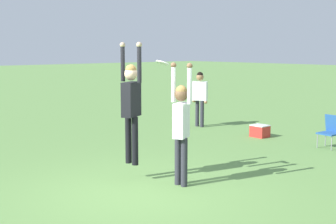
{
  "coord_description": "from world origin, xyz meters",
  "views": [
    {
      "loc": [
        6.27,
        -4.85,
        2.48
      ],
      "look_at": [
        -0.21,
        0.9,
        1.3
      ],
      "focal_mm": 50.0,
      "sensor_mm": 36.0,
      "label": 1
    }
  ],
  "objects_px": {
    "person_jumping": "(131,99)",
    "frisbee": "(162,63)",
    "person_defending": "(181,121)",
    "cooler_box": "(260,131)",
    "camping_chair_0": "(331,129)",
    "person_spectator_near": "(200,94)"
  },
  "relations": [
    {
      "from": "person_defending",
      "to": "camping_chair_0",
      "type": "height_order",
      "value": "person_defending"
    },
    {
      "from": "person_defending",
      "to": "cooler_box",
      "type": "xyz_separation_m",
      "value": [
        -1.96,
        4.89,
        -1.02
      ]
    },
    {
      "from": "person_defending",
      "to": "frisbee",
      "type": "height_order",
      "value": "frisbee"
    },
    {
      "from": "person_jumping",
      "to": "frisbee",
      "type": "xyz_separation_m",
      "value": [
        0.42,
        0.4,
        0.68
      ]
    },
    {
      "from": "frisbee",
      "to": "cooler_box",
      "type": "distance_m",
      "value": 5.54
    },
    {
      "from": "frisbee",
      "to": "person_jumping",
      "type": "bearing_deg",
      "value": -136.77
    },
    {
      "from": "camping_chair_0",
      "to": "cooler_box",
      "type": "bearing_deg",
      "value": 8.9
    },
    {
      "from": "person_jumping",
      "to": "person_defending",
      "type": "height_order",
      "value": "person_jumping"
    },
    {
      "from": "person_jumping",
      "to": "frisbee",
      "type": "bearing_deg",
      "value": -72.98
    },
    {
      "from": "frisbee",
      "to": "cooler_box",
      "type": "height_order",
      "value": "frisbee"
    },
    {
      "from": "person_jumping",
      "to": "camping_chair_0",
      "type": "relative_size",
      "value": 2.8
    },
    {
      "from": "camping_chair_0",
      "to": "person_spectator_near",
      "type": "xyz_separation_m",
      "value": [
        -4.42,
        -0.21,
        0.59
      ]
    },
    {
      "from": "cooler_box",
      "to": "person_jumping",
      "type": "bearing_deg",
      "value": -78.73
    },
    {
      "from": "person_jumping",
      "to": "cooler_box",
      "type": "bearing_deg",
      "value": -14.93
    },
    {
      "from": "person_defending",
      "to": "camping_chair_0",
      "type": "bearing_deg",
      "value": 152.59
    },
    {
      "from": "person_defending",
      "to": "cooler_box",
      "type": "distance_m",
      "value": 5.36
    },
    {
      "from": "frisbee",
      "to": "camping_chair_0",
      "type": "relative_size",
      "value": 0.3
    },
    {
      "from": "person_defending",
      "to": "camping_chair_0",
      "type": "distance_m",
      "value": 5.12
    },
    {
      "from": "person_jumping",
      "to": "frisbee",
      "type": "relative_size",
      "value": 9.22
    },
    {
      "from": "person_defending",
      "to": "cooler_box",
      "type": "height_order",
      "value": "person_defending"
    },
    {
      "from": "frisbee",
      "to": "camping_chair_0",
      "type": "distance_m",
      "value": 5.43
    },
    {
      "from": "person_defending",
      "to": "person_spectator_near",
      "type": "xyz_separation_m",
      "value": [
        -4.31,
        4.86,
        -0.13
      ]
    }
  ]
}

